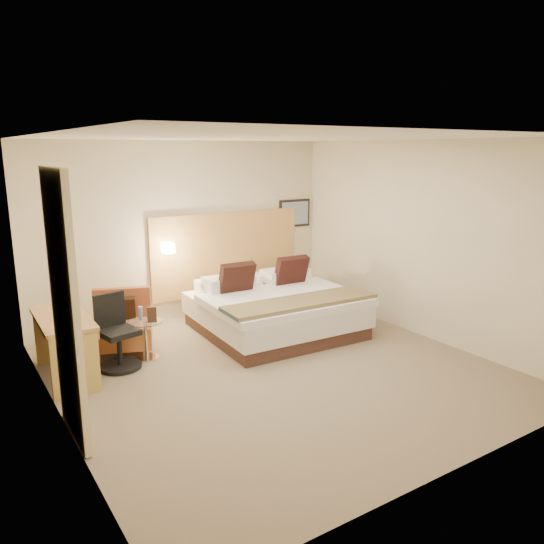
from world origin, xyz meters
TOP-DOWN VIEW (x-y plane):
  - floor at (0.00, 0.00)m, footprint 4.80×5.00m
  - ceiling at (0.00, 0.00)m, footprint 4.80×5.00m
  - wall_back at (0.00, 2.51)m, footprint 4.80×0.02m
  - wall_front at (0.00, -2.51)m, footprint 4.80×0.02m
  - wall_left at (-2.41, 0.00)m, footprint 0.02×5.00m
  - wall_right at (2.41, 0.00)m, footprint 0.02×5.00m
  - headboard_panel at (0.70, 2.47)m, footprint 2.60×0.04m
  - art_frame at (2.02, 2.48)m, footprint 0.62×0.03m
  - art_canvas at (2.02, 2.46)m, footprint 0.54×0.01m
  - lamp_arm at (-0.35, 2.42)m, footprint 0.02×0.12m
  - lamp_shade at (-0.35, 2.36)m, footprint 0.15×0.15m
  - curtain at (-2.36, -0.25)m, footprint 0.06×0.90m
  - bottle_a at (-1.19, 1.25)m, footprint 0.07×0.07m
  - menu_folder at (-1.10, 1.10)m, footprint 0.12×0.08m
  - bed at (0.74, 1.16)m, footprint 2.17×2.12m
  - lounge_chair at (-1.31, 1.65)m, footprint 0.92×0.87m
  - side_table at (-1.16, 1.18)m, footprint 0.56×0.56m
  - desk at (-2.11, 1.12)m, footprint 0.57×1.19m
  - desk_chair at (-1.55, 1.10)m, footprint 0.59×0.59m

SIDE VIEW (x-z plane):
  - floor at x=0.00m, z-range -0.02..0.00m
  - side_table at x=-1.16m, z-range 0.03..0.52m
  - lounge_chair at x=-1.31m, z-range -0.08..0.70m
  - bed at x=0.74m, z-range -0.18..0.84m
  - desk_chair at x=-1.55m, z-range -0.08..0.81m
  - bottle_a at x=-1.19m, z-range 0.49..0.67m
  - desk at x=-2.11m, z-range 0.21..0.95m
  - menu_folder at x=-1.10m, z-range 0.49..0.68m
  - headboard_panel at x=0.70m, z-range 0.30..1.60m
  - lamp_arm at x=-0.35m, z-range 1.14..1.16m
  - lamp_shade at x=-0.35m, z-range 1.07..1.22m
  - curtain at x=-2.36m, z-range 0.01..2.43m
  - wall_back at x=0.00m, z-range 0.00..2.70m
  - wall_front at x=0.00m, z-range 0.00..2.70m
  - wall_left at x=-2.41m, z-range 0.00..2.70m
  - wall_right at x=2.41m, z-range 0.00..2.70m
  - art_frame at x=2.02m, z-range 1.27..1.73m
  - art_canvas at x=2.02m, z-range 1.30..1.70m
  - ceiling at x=0.00m, z-range 2.70..2.72m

